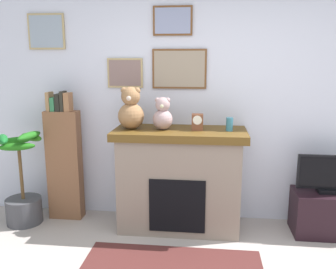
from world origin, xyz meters
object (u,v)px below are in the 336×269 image
object	(u,v)px
fireplace	(180,179)
potted_plant	(23,192)
teddy_bear_brown	(131,110)
tv_stand	(325,213)
candle_jar	(229,124)
television	(329,175)
mantel_clock	(197,122)
bookshelf	(64,161)
teddy_bear_cream	(163,115)

from	to	relation	value
fireplace	potted_plant	world-z (taller)	fireplace
potted_plant	teddy_bear_brown	distance (m)	1.52
tv_stand	candle_jar	bearing A→B (deg)	-179.42
potted_plant	television	distance (m)	3.24
potted_plant	tv_stand	xyz separation A→B (m)	(3.23, 0.10, -0.13)
potted_plant	mantel_clock	size ratio (longest dim) A/B	6.11
tv_stand	mantel_clock	xyz separation A→B (m)	(-1.33, -0.01, 0.93)
tv_stand	television	world-z (taller)	television
bookshelf	potted_plant	bearing A→B (deg)	-154.16
teddy_bear_cream	bookshelf	bearing A→B (deg)	174.39
fireplace	teddy_bear_cream	size ratio (longest dim) A/B	4.08
bookshelf	mantel_clock	world-z (taller)	bookshelf
tv_stand	mantel_clock	world-z (taller)	mantel_clock
television	fireplace	bearing A→B (deg)	179.66
potted_plant	tv_stand	size ratio (longest dim) A/B	1.59
fireplace	tv_stand	size ratio (longest dim) A/B	2.09
television	potted_plant	bearing A→B (deg)	-178.27
fireplace	bookshelf	bearing A→B (deg)	175.94
bookshelf	potted_plant	xyz separation A→B (m)	(-0.41, -0.20, -0.32)
bookshelf	candle_jar	world-z (taller)	bookshelf
fireplace	mantel_clock	xyz separation A→B (m)	(0.18, -0.02, 0.62)
teddy_bear_cream	teddy_bear_brown	bearing A→B (deg)	-179.98
teddy_bear_brown	teddy_bear_cream	world-z (taller)	teddy_bear_brown
candle_jar	potted_plant	bearing A→B (deg)	-177.71
fireplace	television	world-z (taller)	fireplace
mantel_clock	teddy_bear_cream	world-z (taller)	teddy_bear_cream
bookshelf	candle_jar	distance (m)	1.87
candle_jar	teddy_bear_brown	xyz separation A→B (m)	(-1.01, -0.00, 0.13)
fireplace	television	bearing A→B (deg)	-0.34
fireplace	teddy_bear_cream	xyz separation A→B (m)	(-0.18, -0.02, 0.68)
tv_stand	mantel_clock	bearing A→B (deg)	-179.50
fireplace	candle_jar	world-z (taller)	candle_jar
fireplace	bookshelf	size ratio (longest dim) A/B	0.94
tv_stand	teddy_bear_cream	world-z (taller)	teddy_bear_cream
candle_jar	mantel_clock	distance (m)	0.32
mantel_clock	teddy_bear_brown	world-z (taller)	teddy_bear_brown
candle_jar	mantel_clock	xyz separation A→B (m)	(-0.32, -0.00, 0.02)
mantel_clock	teddy_bear_cream	distance (m)	0.36
fireplace	bookshelf	world-z (taller)	bookshelf
candle_jar	mantel_clock	world-z (taller)	mantel_clock
fireplace	tv_stand	distance (m)	1.54
mantel_clock	potted_plant	bearing A→B (deg)	-177.36
candle_jar	television	bearing A→B (deg)	0.50
candle_jar	teddy_bear_cream	distance (m)	0.68
potted_plant	mantel_clock	world-z (taller)	mantel_clock
teddy_bear_brown	tv_stand	bearing A→B (deg)	0.31
tv_stand	teddy_bear_cream	xyz separation A→B (m)	(-1.69, -0.01, 1.00)
fireplace	teddy_bear_cream	world-z (taller)	teddy_bear_cream
candle_jar	teddy_bear_cream	bearing A→B (deg)	-179.96
fireplace	teddy_bear_cream	bearing A→B (deg)	-174.12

